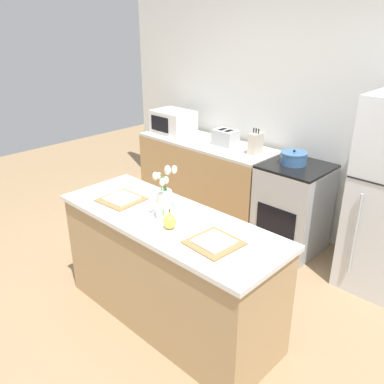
% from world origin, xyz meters
% --- Properties ---
extents(ground_plane, '(10.00, 10.00, 0.00)m').
position_xyz_m(ground_plane, '(0.00, 0.00, 0.00)').
color(ground_plane, '#997A56').
extents(back_wall, '(5.20, 0.08, 2.70)m').
position_xyz_m(back_wall, '(0.00, 2.00, 1.35)').
color(back_wall, silver).
rests_on(back_wall, ground_plane).
extents(kitchen_island, '(1.80, 0.66, 0.89)m').
position_xyz_m(kitchen_island, '(0.00, 0.00, 0.44)').
color(kitchen_island, tan).
rests_on(kitchen_island, ground_plane).
extents(back_counter, '(1.68, 0.60, 0.89)m').
position_xyz_m(back_counter, '(-1.06, 1.60, 0.45)').
color(back_counter, tan).
rests_on(back_counter, ground_plane).
extents(stove_range, '(0.60, 0.61, 0.89)m').
position_xyz_m(stove_range, '(0.10, 1.60, 0.45)').
color(stove_range, '#B2B5B7').
rests_on(stove_range, ground_plane).
extents(flower_vase, '(0.12, 0.16, 0.39)m').
position_xyz_m(flower_vase, '(0.00, -0.03, 1.03)').
color(flower_vase, silver).
rests_on(flower_vase, kitchen_island).
extents(pear_figurine, '(0.09, 0.09, 0.14)m').
position_xyz_m(pear_figurine, '(0.13, -0.10, 0.94)').
color(pear_figurine, '#E5CC4C').
rests_on(pear_figurine, kitchen_island).
extents(plate_setting_left, '(0.32, 0.32, 0.02)m').
position_xyz_m(plate_setting_left, '(-0.47, -0.05, 0.90)').
color(plate_setting_left, olive).
rests_on(plate_setting_left, kitchen_island).
extents(plate_setting_right, '(0.32, 0.32, 0.02)m').
position_xyz_m(plate_setting_right, '(0.47, -0.05, 0.90)').
color(plate_setting_right, olive).
rests_on(plate_setting_right, kitchen_island).
extents(toaster, '(0.28, 0.18, 0.17)m').
position_xyz_m(toaster, '(-0.82, 1.63, 0.98)').
color(toaster, '#B7BABC').
rests_on(toaster, back_counter).
extents(cooking_pot, '(0.26, 0.26, 0.14)m').
position_xyz_m(cooking_pot, '(0.05, 1.61, 0.95)').
color(cooking_pot, '#386093').
rests_on(cooking_pot, stove_range).
extents(microwave, '(0.48, 0.37, 0.27)m').
position_xyz_m(microwave, '(-1.60, 1.60, 1.03)').
color(microwave, white).
rests_on(microwave, back_counter).
extents(knife_block, '(0.10, 0.14, 0.27)m').
position_xyz_m(knife_block, '(-0.40, 1.60, 1.00)').
color(knife_block, beige).
rests_on(knife_block, back_counter).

